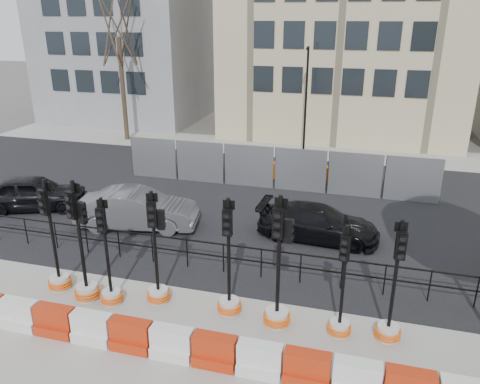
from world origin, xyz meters
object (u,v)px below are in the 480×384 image
(car_a, at_px, (33,193))
(car_c, at_px, (318,223))
(traffic_signal_a, at_px, (57,268))
(traffic_signal_d, at_px, (158,277))
(traffic_signal_h, at_px, (390,317))

(car_a, relative_size, car_c, 1.03)
(traffic_signal_a, distance_m, traffic_signal_d, 3.09)
(traffic_signal_h, bearing_deg, car_a, 151.23)
(traffic_signal_h, height_order, car_c, traffic_signal_h)
(traffic_signal_d, relative_size, traffic_signal_h, 1.02)
(traffic_signal_h, xyz_separation_m, car_a, (-13.95, 4.82, 0.05))
(traffic_signal_d, bearing_deg, car_c, 36.64)
(traffic_signal_d, height_order, car_a, traffic_signal_d)
(traffic_signal_a, height_order, traffic_signal_d, traffic_signal_a)
(traffic_signal_a, bearing_deg, car_c, 46.20)
(traffic_signal_h, bearing_deg, traffic_signal_a, 171.38)
(traffic_signal_a, bearing_deg, car_a, 141.86)
(car_a, height_order, car_c, car_a)
(car_c, bearing_deg, traffic_signal_d, 146.14)
(traffic_signal_d, xyz_separation_m, traffic_signal_h, (6.16, 0.01, -0.12))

